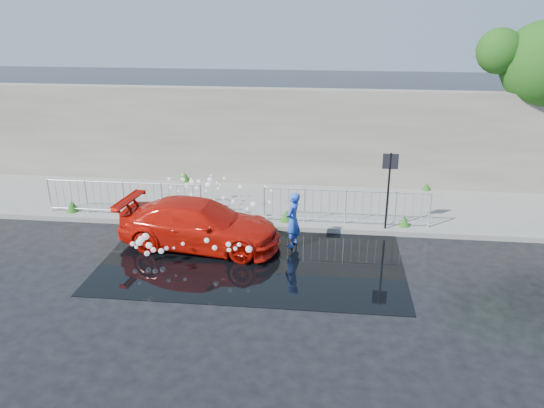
{
  "coord_description": "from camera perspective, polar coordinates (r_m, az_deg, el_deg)",
  "views": [
    {
      "loc": [
        2.46,
        -11.84,
        6.48
      ],
      "look_at": [
        0.83,
        2.56,
        1.0
      ],
      "focal_mm": 35.0,
      "sensor_mm": 36.0,
      "label": 1
    }
  ],
  "objects": [
    {
      "name": "ground",
      "position": [
        13.72,
        -4.71,
        -7.55
      ],
      "size": [
        90.0,
        90.0,
        0.0
      ],
      "primitive_type": "plane",
      "color": "black",
      "rests_on": "ground"
    },
    {
      "name": "pavement",
      "position": [
        18.18,
        -1.75,
        0.08
      ],
      "size": [
        30.0,
        4.0,
        0.15
      ],
      "primitive_type": "cube",
      "color": "slate",
      "rests_on": "ground"
    },
    {
      "name": "curb",
      "position": [
        16.35,
        -2.74,
        -2.36
      ],
      "size": [
        30.0,
        0.25,
        0.16
      ],
      "primitive_type": "cube",
      "color": "slate",
      "rests_on": "ground"
    },
    {
      "name": "retaining_wall",
      "position": [
        19.74,
        -0.9,
        7.29
      ],
      "size": [
        30.0,
        0.6,
        3.5
      ],
      "primitive_type": "cube",
      "color": "#665E56",
      "rests_on": "pavement"
    },
    {
      "name": "puddle",
      "position": [
        14.51,
        -2.01,
        -5.8
      ],
      "size": [
        8.0,
        5.0,
        0.01
      ],
      "primitive_type": "cube",
      "color": "black",
      "rests_on": "ground"
    },
    {
      "name": "sign_post",
      "position": [
        15.77,
        12.48,
        2.66
      ],
      "size": [
        0.45,
        0.06,
        2.5
      ],
      "color": "black",
      "rests_on": "ground"
    },
    {
      "name": "railing_left",
      "position": [
        17.48,
        -15.65,
        0.72
      ],
      "size": [
        5.05,
        0.05,
        1.1
      ],
      "color": "silver",
      "rests_on": "pavement"
    },
    {
      "name": "railing_right",
      "position": [
        16.25,
        7.93,
        -0.2
      ],
      "size": [
        5.05,
        0.05,
        1.1
      ],
      "color": "silver",
      "rests_on": "pavement"
    },
    {
      "name": "weeds",
      "position": [
        17.66,
        -3.92,
        0.24
      ],
      "size": [
        12.17,
        3.93,
        0.4
      ],
      "color": "#185617",
      "rests_on": "pavement"
    },
    {
      "name": "water_spray",
      "position": [
        15.69,
        -8.72,
        -1.15
      ],
      "size": [
        3.69,
        5.64,
        1.09
      ],
      "color": "white",
      "rests_on": "ground"
    },
    {
      "name": "red_car",
      "position": [
        15.08,
        -7.77,
        -2.18
      ],
      "size": [
        4.77,
        2.38,
        1.33
      ],
      "primitive_type": "imported",
      "rotation": [
        0.0,
        0.0,
        1.46
      ],
      "color": "#BD1107",
      "rests_on": "ground"
    },
    {
      "name": "person",
      "position": [
        14.89,
        2.26,
        -1.71
      ],
      "size": [
        0.55,
        0.68,
        1.61
      ],
      "primitive_type": "imported",
      "rotation": [
        0.0,
        0.0,
        -1.89
      ],
      "color": "blue",
      "rests_on": "ground"
    }
  ]
}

